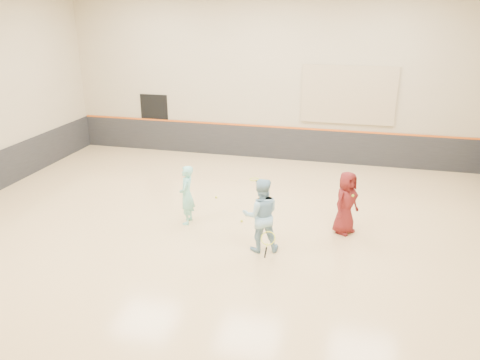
% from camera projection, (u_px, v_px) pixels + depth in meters
% --- Properties ---
extents(room, '(15.04, 12.04, 6.22)m').
position_uv_depth(room, '(224.00, 197.00, 11.93)').
color(room, tan).
rests_on(room, ground).
extents(wainscot_back, '(14.90, 0.04, 1.20)m').
position_uv_depth(wainscot_back, '(268.00, 143.00, 17.43)').
color(wainscot_back, '#232326').
rests_on(wainscot_back, floor).
extents(accent_stripe, '(14.90, 0.03, 0.06)m').
position_uv_depth(accent_stripe, '(268.00, 126.00, 17.21)').
color(accent_stripe, '#D85914').
rests_on(accent_stripe, wall_back).
extents(acoustic_panel, '(3.20, 0.08, 2.00)m').
position_uv_depth(acoustic_panel, '(348.00, 95.00, 16.12)').
color(acoustic_panel, tan).
rests_on(acoustic_panel, wall_back).
extents(doorway, '(1.10, 0.05, 2.20)m').
position_uv_depth(doorway, '(155.00, 123.00, 18.29)').
color(doorway, black).
rests_on(doorway, floor).
extents(girl, '(0.43, 0.61, 1.58)m').
position_uv_depth(girl, '(187.00, 195.00, 12.10)').
color(girl, '#80DECD').
rests_on(girl, floor).
extents(instructor, '(1.03, 0.90, 1.77)m').
position_uv_depth(instructor, '(261.00, 215.00, 10.70)').
color(instructor, '#87B7D1').
rests_on(instructor, floor).
extents(young_man, '(0.87, 0.94, 1.61)m').
position_uv_depth(young_man, '(346.00, 203.00, 11.58)').
color(young_man, maroon).
rests_on(young_man, floor).
extents(held_racket, '(0.54, 0.54, 0.57)m').
position_uv_depth(held_racket, '(268.00, 238.00, 10.45)').
color(held_racket, yellow).
rests_on(held_racket, instructor).
extents(spare_racket, '(0.73, 0.73, 0.08)m').
position_uv_depth(spare_racket, '(254.00, 179.00, 15.41)').
color(spare_racket, '#C2E031').
rests_on(spare_racket, floor).
extents(ball_under_racket, '(0.07, 0.07, 0.07)m').
position_uv_depth(ball_under_racket, '(242.00, 221.00, 12.38)').
color(ball_under_racket, '#CDD631').
rests_on(ball_under_racket, floor).
extents(ball_in_hand, '(0.07, 0.07, 0.07)m').
position_uv_depth(ball_in_hand, '(353.00, 196.00, 11.29)').
color(ball_in_hand, '#B8C72E').
rests_on(ball_in_hand, young_man).
extents(ball_beside_spare, '(0.07, 0.07, 0.07)m').
position_uv_depth(ball_beside_spare, '(216.00, 197.00, 13.92)').
color(ball_beside_spare, '#DCEB36').
rests_on(ball_beside_spare, floor).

